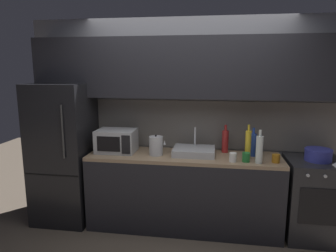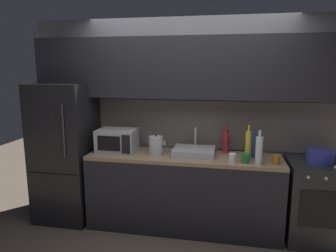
{
  "view_description": "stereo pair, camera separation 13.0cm",
  "coord_description": "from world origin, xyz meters",
  "px_view_note": "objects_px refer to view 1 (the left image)",
  "views": [
    {
      "loc": [
        0.34,
        -2.54,
        1.9
      ],
      "look_at": [
        -0.19,
        0.9,
        1.24
      ],
      "focal_mm": 32.81,
      "sensor_mm": 36.0,
      "label": 1
    },
    {
      "loc": [
        0.47,
        -2.52,
        1.9
      ],
      "look_at": [
        -0.19,
        0.9,
        1.24
      ],
      "focal_mm": 32.81,
      "sensor_mm": 36.0,
      "label": 2
    }
  ],
  "objects_px": {
    "wine_bottle_dark": "(248,142)",
    "wine_bottle_red": "(225,141)",
    "wine_bottle_yellow": "(248,144)",
    "wine_bottle_clear": "(259,149)",
    "mug_green": "(246,157)",
    "refrigerator": "(64,153)",
    "wine_bottle_blue": "(253,144)",
    "oven_range": "(313,199)",
    "mug_amber": "(276,158)",
    "microwave": "(117,141)",
    "mug_white": "(233,157)",
    "cooking_pot": "(318,155)",
    "kettle": "(156,146)"
  },
  "relations": [
    {
      "from": "oven_range",
      "to": "wine_bottle_clear",
      "type": "xyz_separation_m",
      "value": [
        -0.64,
        -0.19,
        0.6
      ]
    },
    {
      "from": "wine_bottle_yellow",
      "to": "cooking_pot",
      "type": "height_order",
      "value": "wine_bottle_yellow"
    },
    {
      "from": "wine_bottle_blue",
      "to": "wine_bottle_clear",
      "type": "height_order",
      "value": "wine_bottle_clear"
    },
    {
      "from": "refrigerator",
      "to": "cooking_pot",
      "type": "xyz_separation_m",
      "value": [
        2.97,
        0.0,
        0.11
      ]
    },
    {
      "from": "oven_range",
      "to": "mug_white",
      "type": "bearing_deg",
      "value": -168.57
    },
    {
      "from": "wine_bottle_blue",
      "to": "wine_bottle_dark",
      "type": "bearing_deg",
      "value": 113.85
    },
    {
      "from": "microwave",
      "to": "mug_green",
      "type": "relative_size",
      "value": 4.48
    },
    {
      "from": "wine_bottle_blue",
      "to": "mug_green",
      "type": "distance_m",
      "value": 0.27
    },
    {
      "from": "mug_amber",
      "to": "mug_green",
      "type": "bearing_deg",
      "value": -175.43
    },
    {
      "from": "refrigerator",
      "to": "wine_bottle_dark",
      "type": "relative_size",
      "value": 5.32
    },
    {
      "from": "wine_bottle_dark",
      "to": "wine_bottle_clear",
      "type": "xyz_separation_m",
      "value": [
        0.08,
        -0.37,
        0.02
      ]
    },
    {
      "from": "mug_amber",
      "to": "microwave",
      "type": "bearing_deg",
      "value": 174.97
    },
    {
      "from": "refrigerator",
      "to": "wine_bottle_dark",
      "type": "xyz_separation_m",
      "value": [
        2.24,
        0.18,
        0.17
      ]
    },
    {
      "from": "mug_white",
      "to": "cooking_pot",
      "type": "height_order",
      "value": "cooking_pot"
    },
    {
      "from": "oven_range",
      "to": "microwave",
      "type": "bearing_deg",
      "value": 179.5
    },
    {
      "from": "wine_bottle_yellow",
      "to": "wine_bottle_clear",
      "type": "xyz_separation_m",
      "value": [
        0.1,
        -0.15,
        -0.01
      ]
    },
    {
      "from": "oven_range",
      "to": "mug_amber",
      "type": "bearing_deg",
      "value": -162.72
    },
    {
      "from": "wine_bottle_red",
      "to": "kettle",
      "type": "bearing_deg",
      "value": -162.87
    },
    {
      "from": "cooking_pot",
      "to": "wine_bottle_blue",
      "type": "bearing_deg",
      "value": 173.93
    },
    {
      "from": "wine_bottle_blue",
      "to": "mug_amber",
      "type": "distance_m",
      "value": 0.32
    },
    {
      "from": "mug_green",
      "to": "cooking_pot",
      "type": "xyz_separation_m",
      "value": [
        0.78,
        0.17,
        0.01
      ]
    },
    {
      "from": "wine_bottle_yellow",
      "to": "wine_bottle_clear",
      "type": "relative_size",
      "value": 1.06
    },
    {
      "from": "wine_bottle_blue",
      "to": "mug_amber",
      "type": "xyz_separation_m",
      "value": [
        0.22,
        -0.22,
        -0.09
      ]
    },
    {
      "from": "microwave",
      "to": "cooking_pot",
      "type": "relative_size",
      "value": 1.61
    },
    {
      "from": "refrigerator",
      "to": "wine_bottle_dark",
      "type": "bearing_deg",
      "value": 4.63
    },
    {
      "from": "refrigerator",
      "to": "mug_white",
      "type": "bearing_deg",
      "value": -5.16
    },
    {
      "from": "kettle",
      "to": "cooking_pot",
      "type": "xyz_separation_m",
      "value": [
        1.79,
        0.05,
        -0.04
      ]
    },
    {
      "from": "refrigerator",
      "to": "wine_bottle_blue",
      "type": "height_order",
      "value": "refrigerator"
    },
    {
      "from": "wine_bottle_dark",
      "to": "wine_bottle_red",
      "type": "xyz_separation_m",
      "value": [
        -0.26,
        0.01,
        0.01
      ]
    },
    {
      "from": "kettle",
      "to": "wine_bottle_dark",
      "type": "bearing_deg",
      "value": 12.38
    },
    {
      "from": "mug_green",
      "to": "mug_amber",
      "type": "distance_m",
      "value": 0.32
    },
    {
      "from": "mug_amber",
      "to": "wine_bottle_dark",
      "type": "bearing_deg",
      "value": 129.45
    },
    {
      "from": "mug_green",
      "to": "refrigerator",
      "type": "bearing_deg",
      "value": 175.63
    },
    {
      "from": "microwave",
      "to": "wine_bottle_red",
      "type": "bearing_deg",
      "value": 7.73
    },
    {
      "from": "wine_bottle_dark",
      "to": "wine_bottle_red",
      "type": "relative_size",
      "value": 0.97
    },
    {
      "from": "wine_bottle_dark",
      "to": "mug_amber",
      "type": "xyz_separation_m",
      "value": [
        0.27,
        -0.32,
        -0.09
      ]
    },
    {
      "from": "cooking_pot",
      "to": "mug_white",
      "type": "bearing_deg",
      "value": -168.67
    },
    {
      "from": "refrigerator",
      "to": "cooking_pot",
      "type": "height_order",
      "value": "refrigerator"
    },
    {
      "from": "refrigerator",
      "to": "mug_green",
      "type": "relative_size",
      "value": 16.74
    },
    {
      "from": "mug_amber",
      "to": "mug_white",
      "type": "height_order",
      "value": "mug_white"
    },
    {
      "from": "wine_bottle_red",
      "to": "cooking_pot",
      "type": "relative_size",
      "value": 1.17
    },
    {
      "from": "oven_range",
      "to": "mug_green",
      "type": "height_order",
      "value": "mug_green"
    },
    {
      "from": "microwave",
      "to": "mug_amber",
      "type": "height_order",
      "value": "microwave"
    },
    {
      "from": "wine_bottle_blue",
      "to": "microwave",
      "type": "bearing_deg",
      "value": -178.05
    },
    {
      "from": "mug_amber",
      "to": "kettle",
      "type": "bearing_deg",
      "value": 176.08
    },
    {
      "from": "refrigerator",
      "to": "oven_range",
      "type": "xyz_separation_m",
      "value": [
        2.96,
        -0.0,
        -0.41
      ]
    },
    {
      "from": "wine_bottle_yellow",
      "to": "mug_green",
      "type": "bearing_deg",
      "value": -102.86
    },
    {
      "from": "oven_range",
      "to": "microwave",
      "type": "xyz_separation_m",
      "value": [
        -2.28,
        0.02,
        0.58
      ]
    },
    {
      "from": "microwave",
      "to": "mug_white",
      "type": "bearing_deg",
      "value": -8.45
    },
    {
      "from": "wine_bottle_yellow",
      "to": "wine_bottle_blue",
      "type": "height_order",
      "value": "wine_bottle_yellow"
    }
  ]
}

